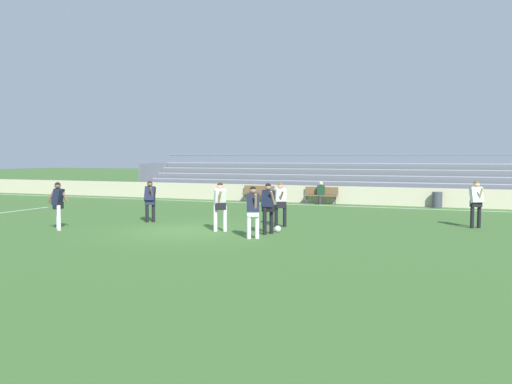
{
  "coord_description": "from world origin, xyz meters",
  "views": [
    {
      "loc": [
        8.35,
        -15.05,
        2.52
      ],
      "look_at": [
        1.4,
        3.21,
        1.16
      ],
      "focal_mm": 35.34,
      "sensor_mm": 36.0,
      "label": 1
    }
  ],
  "objects_px": {
    "player_dark_overlapping": "(253,208)",
    "player_white_wide_left": "(220,202)",
    "player_dark_deep_cover": "(58,202)",
    "soccer_ball": "(278,229)",
    "player_white_challenging": "(476,200)",
    "player_dark_pressing_high": "(150,198)",
    "player_dark_wide_right": "(268,204)",
    "trash_bin": "(437,200)",
    "player_white_trailing_run": "(280,201)",
    "bench_far_right": "(259,192)",
    "bench_far_left": "(321,194)",
    "bleacher_stand": "(354,180)",
    "spectator_seated": "(321,191)"
  },
  "relations": [
    {
      "from": "trash_bin",
      "to": "player_dark_pressing_high",
      "type": "relative_size",
      "value": 0.49
    },
    {
      "from": "player_white_challenging",
      "to": "player_dark_pressing_high",
      "type": "bearing_deg",
      "value": -166.89
    },
    {
      "from": "player_white_trailing_run",
      "to": "player_white_challenging",
      "type": "height_order",
      "value": "player_white_challenging"
    },
    {
      "from": "player_white_trailing_run",
      "to": "player_white_wide_left",
      "type": "bearing_deg",
      "value": -131.25
    },
    {
      "from": "bench_far_right",
      "to": "player_white_challenging",
      "type": "relative_size",
      "value": 1.07
    },
    {
      "from": "player_dark_pressing_high",
      "to": "soccer_ball",
      "type": "relative_size",
      "value": 7.31
    },
    {
      "from": "spectator_seated",
      "to": "player_white_trailing_run",
      "type": "relative_size",
      "value": 0.75
    },
    {
      "from": "bench_far_right",
      "to": "trash_bin",
      "type": "distance_m",
      "value": 9.51
    },
    {
      "from": "bench_far_left",
      "to": "player_white_wide_left",
      "type": "distance_m",
      "value": 11.18
    },
    {
      "from": "bench_far_left",
      "to": "player_white_trailing_run",
      "type": "height_order",
      "value": "player_white_trailing_run"
    },
    {
      "from": "player_dark_wide_right",
      "to": "trash_bin",
      "type": "bearing_deg",
      "value": 65.86
    },
    {
      "from": "player_white_trailing_run",
      "to": "soccer_ball",
      "type": "height_order",
      "value": "player_white_trailing_run"
    },
    {
      "from": "bleacher_stand",
      "to": "player_dark_pressing_high",
      "type": "bearing_deg",
      "value": -112.99
    },
    {
      "from": "spectator_seated",
      "to": "player_white_trailing_run",
      "type": "distance_m",
      "value": 9.27
    },
    {
      "from": "player_white_trailing_run",
      "to": "player_dark_wide_right",
      "type": "relative_size",
      "value": 0.96
    },
    {
      "from": "bleacher_stand",
      "to": "bench_far_left",
      "type": "relative_size",
      "value": 15.2
    },
    {
      "from": "bleacher_stand",
      "to": "soccer_ball",
      "type": "bearing_deg",
      "value": -90.56
    },
    {
      "from": "bleacher_stand",
      "to": "soccer_ball",
      "type": "height_order",
      "value": "bleacher_stand"
    },
    {
      "from": "bench_far_right",
      "to": "soccer_ball",
      "type": "distance_m",
      "value": 11.64
    },
    {
      "from": "player_dark_overlapping",
      "to": "player_white_wide_left",
      "type": "height_order",
      "value": "player_white_wide_left"
    },
    {
      "from": "player_dark_deep_cover",
      "to": "soccer_ball",
      "type": "relative_size",
      "value": 7.52
    },
    {
      "from": "trash_bin",
      "to": "player_white_wide_left",
      "type": "bearing_deg",
      "value": -121.2
    },
    {
      "from": "bench_far_left",
      "to": "trash_bin",
      "type": "distance_m",
      "value": 5.9
    },
    {
      "from": "bleacher_stand",
      "to": "player_white_challenging",
      "type": "bearing_deg",
      "value": -59.57
    },
    {
      "from": "player_dark_deep_cover",
      "to": "player_dark_pressing_high",
      "type": "height_order",
      "value": "player_dark_deep_cover"
    },
    {
      "from": "bench_far_right",
      "to": "player_white_trailing_run",
      "type": "xyz_separation_m",
      "value": [
        4.35,
        -9.36,
        0.41
      ]
    },
    {
      "from": "bleacher_stand",
      "to": "spectator_seated",
      "type": "height_order",
      "value": "bleacher_stand"
    },
    {
      "from": "bench_far_left",
      "to": "spectator_seated",
      "type": "distance_m",
      "value": 0.19
    },
    {
      "from": "bench_far_right",
      "to": "player_dark_deep_cover",
      "type": "distance_m",
      "value": 13.07
    },
    {
      "from": "player_dark_wide_right",
      "to": "soccer_ball",
      "type": "height_order",
      "value": "player_dark_wide_right"
    },
    {
      "from": "bench_far_right",
      "to": "bleacher_stand",
      "type": "bearing_deg",
      "value": 33.87
    },
    {
      "from": "player_dark_deep_cover",
      "to": "soccer_ball",
      "type": "distance_m",
      "value": 7.65
    },
    {
      "from": "bleacher_stand",
      "to": "player_dark_deep_cover",
      "type": "height_order",
      "value": "bleacher_stand"
    },
    {
      "from": "player_white_trailing_run",
      "to": "player_dark_overlapping",
      "type": "distance_m",
      "value": 2.83
    },
    {
      "from": "bench_far_right",
      "to": "player_dark_wide_right",
      "type": "xyz_separation_m",
      "value": [
        4.52,
        -11.17,
        0.45
      ]
    },
    {
      "from": "trash_bin",
      "to": "player_white_wide_left",
      "type": "height_order",
      "value": "player_white_wide_left"
    },
    {
      "from": "bench_far_left",
      "to": "soccer_ball",
      "type": "relative_size",
      "value": 8.18
    },
    {
      "from": "bleacher_stand",
      "to": "soccer_ball",
      "type": "distance_m",
      "value": 13.92
    },
    {
      "from": "bench_far_right",
      "to": "player_white_challenging",
      "type": "height_order",
      "value": "player_white_challenging"
    },
    {
      "from": "player_dark_deep_cover",
      "to": "player_dark_pressing_high",
      "type": "distance_m",
      "value": 3.43
    },
    {
      "from": "bench_far_left",
      "to": "player_dark_pressing_high",
      "type": "height_order",
      "value": "player_dark_pressing_high"
    },
    {
      "from": "bench_far_left",
      "to": "player_dark_overlapping",
      "type": "distance_m",
      "value": 12.21
    },
    {
      "from": "trash_bin",
      "to": "player_white_trailing_run",
      "type": "bearing_deg",
      "value": -118.97
    },
    {
      "from": "player_dark_overlapping",
      "to": "player_dark_wide_right",
      "type": "bearing_deg",
      "value": 82.21
    },
    {
      "from": "trash_bin",
      "to": "player_white_challenging",
      "type": "xyz_separation_m",
      "value": [
        1.42,
        -7.15,
        0.61
      ]
    },
    {
      "from": "bench_far_left",
      "to": "player_dark_pressing_high",
      "type": "relative_size",
      "value": 1.12
    },
    {
      "from": "bench_far_right",
      "to": "player_white_trailing_run",
      "type": "bearing_deg",
      "value": -65.04
    },
    {
      "from": "trash_bin",
      "to": "player_white_wide_left",
      "type": "xyz_separation_m",
      "value": [
        -6.73,
        -11.1,
        0.6
      ]
    },
    {
      "from": "bleacher_stand",
      "to": "player_white_challenging",
      "type": "distance_m",
      "value": 12.09
    },
    {
      "from": "soccer_ball",
      "to": "trash_bin",
      "type": "bearing_deg",
      "value": 65.5
    }
  ]
}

